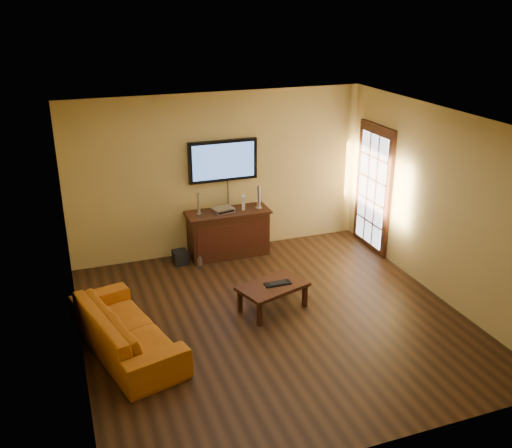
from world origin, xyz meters
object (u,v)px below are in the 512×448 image
sofa (125,322)px  av_receiver (223,210)px  subwoofer (180,257)px  keyboard (278,283)px  speaker_right (259,198)px  speaker_left (199,205)px  game_console (244,202)px  television (223,161)px  coffee_table (273,288)px  media_console (228,233)px  bottle (200,263)px

sofa → av_receiver: av_receiver is taller
subwoofer → keyboard: 2.14m
speaker_right → speaker_left: bearing=176.9°
keyboard → game_console: bearing=84.7°
television → speaker_right: bearing=-24.1°
coffee_table → sofa: bearing=-172.1°
media_console → subwoofer: size_ratio=6.05×
speaker_right → bottle: 1.46m
coffee_table → speaker_right: (0.50, 1.94, 0.63)m
bottle → game_console: bearing=24.3°
coffee_table → sofa: 2.07m
sofa → av_receiver: bearing=-55.5°
television → av_receiver: 0.80m
media_console → speaker_right: speaker_right is taller
keyboard → bottle: bearing=113.7°
television → keyboard: 2.49m
sofa → game_console: size_ratio=8.73×
media_console → speaker_right: 0.78m
subwoofer → bottle: size_ratio=1.01×
media_console → television: television is taller
speaker_right → av_receiver: speaker_right is taller
coffee_table → av_receiver: 2.01m
sofa → av_receiver: size_ratio=5.99×
television → sofa: 3.40m
subwoofer → media_console: bearing=0.8°
coffee_table → speaker_left: (-0.51, 1.99, 0.61)m
speaker_right → keyboard: (-0.43, -1.94, -0.57)m
av_receiver → subwoofer: 1.04m
coffee_table → bottle: size_ratio=4.66×
game_console → coffee_table: bearing=-74.9°
speaker_left → speaker_right: (1.02, -0.05, 0.02)m
av_receiver → keyboard: 2.01m
subwoofer → keyboard: keyboard is taller
speaker_left → sofa: bearing=-124.1°
media_console → sofa: 3.02m
sofa → media_console: bearing=-56.7°
av_receiver → keyboard: av_receiver is taller
television → speaker_left: size_ratio=3.31×
television → game_console: television is taller
sofa → subwoofer: 2.48m
television → bottle: 1.70m
speaker_left → game_console: bearing=-0.5°
speaker_left → keyboard: (0.58, -2.00, -0.55)m
bottle → sofa: bearing=-127.3°
speaker_left → television: bearing=20.9°
television → game_console: bearing=-33.8°
coffee_table → av_receiver: av_receiver is taller
television → speaker_right: television is taller
game_console → keyboard: 2.06m
speaker_right → bottle: (-1.13, -0.35, -0.86)m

